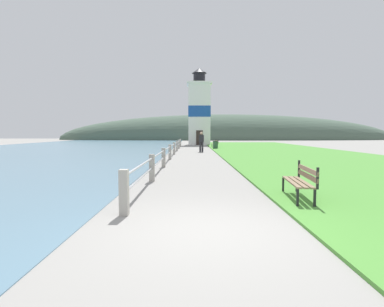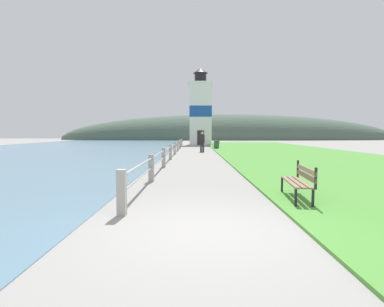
{
  "view_description": "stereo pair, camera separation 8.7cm",
  "coord_description": "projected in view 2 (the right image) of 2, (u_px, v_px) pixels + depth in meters",
  "views": [
    {
      "loc": [
        -0.25,
        -5.09,
        1.71
      ],
      "look_at": [
        -0.28,
        14.95,
        0.3
      ],
      "focal_mm": 28.0,
      "sensor_mm": 36.0,
      "label": 1
    },
    {
      "loc": [
        -0.16,
        -5.08,
        1.71
      ],
      "look_at": [
        -0.28,
        14.95,
        0.3
      ],
      "focal_mm": 28.0,
      "sensor_mm": 36.0,
      "label": 2
    }
  ],
  "objects": [
    {
      "name": "person_strolling",
      "position": [
        202.0,
        141.0,
        26.01
      ],
      "size": [
        0.44,
        0.25,
        1.76
      ],
      "rotation": [
        0.0,
        0.0,
        1.54
      ],
      "color": "#28282D",
      "rests_on": "ground_plane"
    },
    {
      "name": "lighthouse",
      "position": [
        200.0,
        111.0,
        41.77
      ],
      "size": [
        3.44,
        3.44,
        10.62
      ],
      "color": "white",
      "rests_on": "ground_plane"
    },
    {
      "name": "park_bench_near",
      "position": [
        300.0,
        179.0,
        7.48
      ],
      "size": [
        0.67,
        1.8,
        0.94
      ],
      "rotation": [
        0.0,
        0.0,
        3.03
      ],
      "color": "#846B51",
      "rests_on": "ground_plane"
    },
    {
      "name": "ground_plane",
      "position": [
        203.0,
        231.0,
        5.19
      ],
      "size": [
        160.0,
        160.0,
        0.0
      ],
      "primitive_type": "plane",
      "color": "gray"
    },
    {
      "name": "water_strip",
      "position": [
        15.0,
        154.0,
        23.48
      ],
      "size": [
        24.0,
        87.58,
        0.01
      ],
      "color": "slate",
      "rests_on": "ground_plane"
    },
    {
      "name": "seawall_railing",
      "position": [
        173.0,
        149.0,
        21.13
      ],
      "size": [
        0.18,
        30.2,
        0.95
      ],
      "color": "#A8A399",
      "rests_on": "ground_plane"
    },
    {
      "name": "trash_bin",
      "position": [
        216.0,
        145.0,
        30.94
      ],
      "size": [
        0.54,
        0.54,
        0.84
      ],
      "color": "#2D5138",
      "rests_on": "ground_plane"
    },
    {
      "name": "grass_verge",
      "position": [
        295.0,
        154.0,
        23.34
      ],
      "size": [
        12.0,
        54.73,
        0.06
      ],
      "color": "#4C8E38",
      "rests_on": "ground_plane"
    },
    {
      "name": "distant_hillside",
      "position": [
        228.0,
        140.0,
        71.47
      ],
      "size": [
        80.0,
        16.0,
        12.0
      ],
      "color": "#475B4C",
      "rests_on": "ground_plane"
    },
    {
      "name": "park_bench_midway",
      "position": [
        217.0,
        143.0,
        33.12
      ],
      "size": [
        0.6,
        1.95,
        0.94
      ],
      "rotation": [
        0.0,
        0.0,
        3.21
      ],
      "color": "#846B51",
      "rests_on": "ground_plane"
    }
  ]
}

